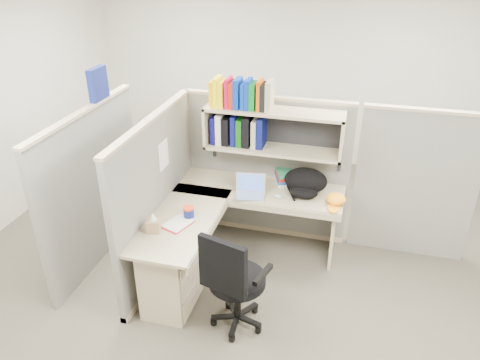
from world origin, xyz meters
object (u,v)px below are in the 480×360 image
(snack_canister, at_px, (189,212))
(laptop, at_px, (250,187))
(desk, at_px, (197,252))
(backpack, at_px, (305,183))
(task_chair, at_px, (235,295))

(snack_canister, bearing_deg, laptop, 48.48)
(snack_canister, bearing_deg, desk, -51.42)
(laptop, height_order, backpack, backpack)
(snack_canister, relative_size, task_chair, 0.10)
(desk, distance_m, laptop, 0.85)
(desk, bearing_deg, task_chair, -39.30)
(desk, xyz_separation_m, backpack, (0.87, 0.85, 0.42))
(task_chair, bearing_deg, snack_canister, 137.97)
(backpack, bearing_deg, laptop, -165.80)
(laptop, height_order, snack_canister, laptop)
(desk, xyz_separation_m, laptop, (0.35, 0.66, 0.40))
(backpack, xyz_separation_m, task_chair, (-0.39, -1.25, -0.50))
(laptop, distance_m, task_chair, 1.17)
(backpack, bearing_deg, desk, -141.50)
(laptop, bearing_deg, snack_canister, -140.18)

